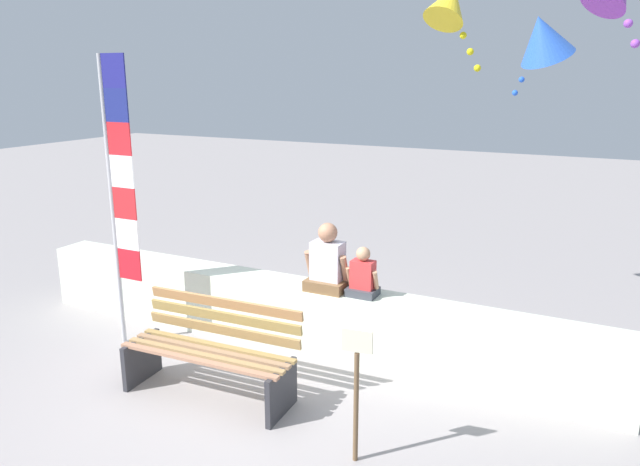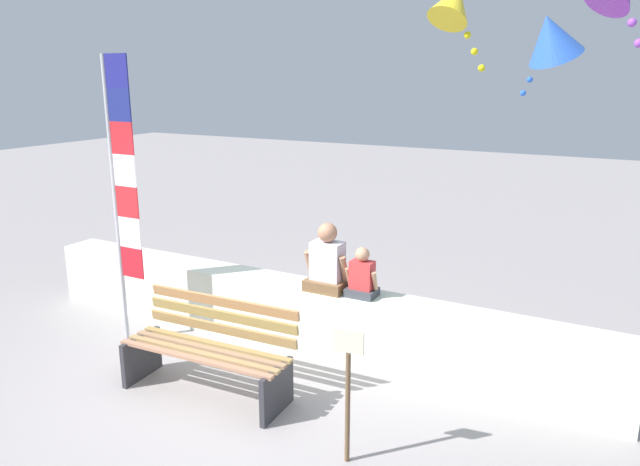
{
  "view_description": "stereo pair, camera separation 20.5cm",
  "coord_description": "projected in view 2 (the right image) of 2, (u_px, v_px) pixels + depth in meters",
  "views": [
    {
      "loc": [
        3.01,
        -4.32,
        2.95
      ],
      "look_at": [
        0.31,
        1.11,
        1.35
      ],
      "focal_mm": 33.64,
      "sensor_mm": 36.0,
      "label": 1
    },
    {
      "loc": [
        3.19,
        -4.23,
        2.95
      ],
      "look_at": [
        0.31,
        1.11,
        1.35
      ],
      "focal_mm": 33.64,
      "sensor_mm": 36.0,
      "label": 2
    }
  ],
  "objects": [
    {
      "name": "park_bench",
      "position": [
        210.0,
        350.0,
        5.7
      ],
      "size": [
        1.7,
        0.68,
        0.88
      ],
      "color": "#A57458",
      "rests_on": "ground"
    },
    {
      "name": "flag_banner",
      "position": [
        121.0,
        185.0,
        6.42
      ],
      "size": [
        0.36,
        0.05,
        3.17
      ],
      "color": "#B7B7BC",
      "rests_on": "ground"
    },
    {
      "name": "kite_blue",
      "position": [
        551.0,
        37.0,
        7.73
      ],
      "size": [
        1.07,
        1.12,
        1.17
      ],
      "color": "blue"
    },
    {
      "name": "person_adult",
      "position": [
        327.0,
        264.0,
        6.28
      ],
      "size": [
        0.48,
        0.35,
        0.73
      ],
      "color": "brown",
      "rests_on": "seawall_ledge"
    },
    {
      "name": "seawall_ledge",
      "position": [
        296.0,
        314.0,
        6.67
      ],
      "size": [
        6.87,
        0.47,
        0.75
      ],
      "primitive_type": "cube",
      "color": "silver",
      "rests_on": "ground"
    },
    {
      "name": "sign_post",
      "position": [
        348.0,
        384.0,
        4.58
      ],
      "size": [
        0.24,
        0.05,
        1.11
      ],
      "color": "brown",
      "rests_on": "ground"
    },
    {
      "name": "kite_yellow",
      "position": [
        454.0,
        3.0,
        6.78
      ],
      "size": [
        0.73,
        0.74,
        1.08
      ],
      "color": "yellow"
    },
    {
      "name": "person_child",
      "position": [
        362.0,
        277.0,
        6.12
      ],
      "size": [
        0.34,
        0.25,
        0.52
      ],
      "color": "#3A3D45",
      "rests_on": "seawall_ledge"
    },
    {
      "name": "ground_plane",
      "position": [
        238.0,
        389.0,
        5.82
      ],
      "size": [
        40.0,
        40.0,
        0.0
      ],
      "primitive_type": "plane",
      "color": "gray"
    }
  ]
}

